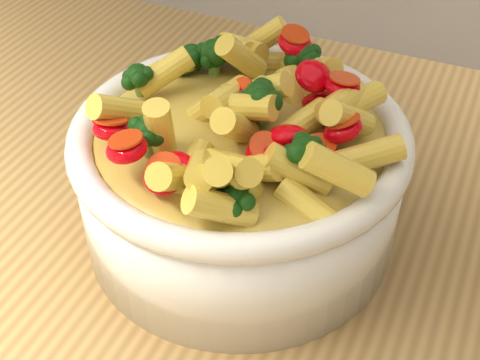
% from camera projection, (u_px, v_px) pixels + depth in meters
% --- Properties ---
extents(serving_bowl, '(0.26, 0.26, 0.11)m').
position_uv_depth(serving_bowl, '(240.00, 179.00, 0.53)').
color(serving_bowl, white).
rests_on(serving_bowl, table).
extents(pasta_salad, '(0.21, 0.21, 0.05)m').
position_uv_depth(pasta_salad, '(240.00, 106.00, 0.48)').
color(pasta_salad, '#FFE550').
rests_on(pasta_salad, serving_bowl).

